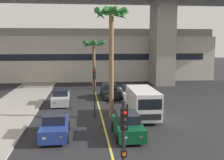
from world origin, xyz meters
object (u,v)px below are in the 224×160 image
(car_queue_second, at_px, (129,93))
(traffic_light_median_far, at_px, (94,85))
(car_queue_third, at_px, (128,125))
(car_queue_fourth, at_px, (61,98))
(traffic_light_median_near, at_px, (124,144))
(delivery_van, at_px, (143,102))
(palm_tree_mid_median, at_px, (94,48))
(palm_tree_near_median, at_px, (111,28))
(car_queue_front, at_px, (110,91))
(car_queue_fifth, at_px, (55,126))

(car_queue_second, distance_m, traffic_light_median_far, 8.30)
(car_queue_third, distance_m, car_queue_fourth, 11.14)
(traffic_light_median_near, bearing_deg, delivery_van, 74.68)
(car_queue_second, bearing_deg, delivery_van, -91.00)
(car_queue_fourth, bearing_deg, palm_tree_mid_median, 67.98)
(palm_tree_near_median, relative_size, palm_tree_mid_median, 1.37)
(traffic_light_median_far, bearing_deg, delivery_van, -5.65)
(palm_tree_near_median, bearing_deg, palm_tree_mid_median, 93.14)
(car_queue_front, height_order, delivery_van, delivery_van)
(car_queue_front, bearing_deg, delivery_van, -77.75)
(car_queue_second, xyz_separation_m, traffic_light_median_near, (-3.66, -20.26, 1.99))
(car_queue_fifth, bearing_deg, palm_tree_mid_median, 79.68)
(car_queue_fifth, relative_size, traffic_light_median_near, 0.99)
(car_queue_fourth, xyz_separation_m, palm_tree_mid_median, (3.74, 9.26, 4.68))
(car_queue_fourth, relative_size, palm_tree_near_median, 0.46)
(car_queue_fourth, distance_m, palm_tree_mid_median, 11.03)
(car_queue_front, bearing_deg, car_queue_second, -32.75)
(car_queue_fifth, distance_m, traffic_light_median_far, 5.57)
(car_queue_second, xyz_separation_m, car_queue_third, (-2.11, -11.76, 0.00))
(car_queue_second, relative_size, car_queue_third, 1.00)
(car_queue_third, relative_size, car_queue_fifth, 0.99)
(car_queue_third, bearing_deg, delivery_van, 65.79)
(car_queue_third, distance_m, palm_tree_near_median, 8.14)
(car_queue_fourth, relative_size, palm_tree_mid_median, 0.64)
(delivery_van, distance_m, traffic_light_median_far, 4.20)
(palm_tree_mid_median, bearing_deg, car_queue_fifth, -100.32)
(car_queue_front, xyz_separation_m, traffic_light_median_near, (-1.66, -21.55, 1.99))
(traffic_light_median_near, distance_m, palm_tree_mid_median, 27.79)
(palm_tree_near_median, height_order, palm_tree_mid_median, palm_tree_near_median)
(delivery_van, relative_size, palm_tree_near_median, 0.59)
(car_queue_fourth, bearing_deg, car_queue_front, 31.15)
(car_queue_fifth, xyz_separation_m, traffic_light_median_near, (3.21, -8.92, 1.99))
(car_queue_front, height_order, traffic_light_median_near, traffic_light_median_near)
(car_queue_third, height_order, delivery_van, delivery_van)
(car_queue_front, bearing_deg, palm_tree_near_median, -94.61)
(delivery_van, height_order, traffic_light_median_far, traffic_light_median_far)
(delivery_van, distance_m, palm_tree_near_median, 6.55)
(car_queue_fourth, relative_size, traffic_light_median_far, 0.99)
(delivery_van, distance_m, palm_tree_mid_median, 15.67)
(car_queue_front, bearing_deg, car_queue_fifth, -111.10)
(car_queue_front, height_order, traffic_light_median_far, traffic_light_median_far)
(car_queue_second, bearing_deg, traffic_light_median_near, -100.25)
(car_queue_fourth, relative_size, delivery_van, 0.79)
(car_queue_fifth, xyz_separation_m, palm_tree_near_median, (4.20, 4.32, 6.59))
(car_queue_fifth, bearing_deg, car_queue_fourth, 92.00)
(car_queue_fifth, xyz_separation_m, palm_tree_mid_median, (3.41, 18.74, 4.68))
(car_queue_fourth, bearing_deg, delivery_van, -37.82)
(delivery_van, bearing_deg, palm_tree_mid_median, 102.75)
(car_queue_second, height_order, traffic_light_median_far, traffic_light_median_far)
(delivery_van, bearing_deg, car_queue_fifth, -149.42)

